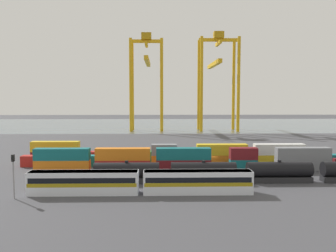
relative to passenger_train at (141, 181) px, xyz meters
The scene contains 31 objects.
ground_plane 65.91m from the passenger_train, 76.29° to the left, with size 420.00×420.00×0.00m, color #424247.
harbour_water 155.05m from the passenger_train, 84.22° to the left, with size 400.00×110.00×0.01m, color slate.
passenger_train is the anchor object (origin of this frame).
freight_tank_row 20.45m from the passenger_train, 21.88° to the left, with size 56.68×2.85×4.31m.
signal_mast 20.70m from the passenger_train, behind, with size 0.36×0.60×7.22m.
shipping_container_0 25.92m from the passenger_train, 135.10° to the left, with size 12.10×2.44×2.60m, color orange.
shipping_container_1 25.96m from the passenger_train, 135.10° to the left, with size 12.10×2.44×2.60m, color #146066.
shipping_container_2 18.96m from the passenger_train, 105.11° to the left, with size 12.10×2.44×2.60m, color #AD211C.
shipping_container_3 19.02m from the passenger_train, 105.11° to the left, with size 12.10×2.44×2.60m, color orange.
shipping_container_4 20.17m from the passenger_train, 65.14° to the left, with size 12.10×2.44×2.60m, color maroon.
shipping_container_5 20.23m from the passenger_train, 65.14° to the left, with size 12.10×2.44×2.60m, color #146066.
shipping_container_6 28.53m from the passenger_train, 39.88° to the left, with size 6.04×2.44×2.60m, color #146066.
shipping_container_7 28.57m from the passenger_train, 39.88° to the left, with size 6.04×2.44×2.60m, color maroon.
shipping_container_8 39.76m from the passenger_train, 27.39° to the left, with size 12.10×2.44×2.60m, color slate.
shipping_container_9 39.79m from the passenger_train, 27.39° to the left, with size 12.10×2.44×2.60m, color slate.
shipping_container_11 33.98m from the passenger_train, 133.91° to the left, with size 12.10×2.44×2.60m, color #AD211C.
shipping_container_12 26.32m from the passenger_train, 111.54° to the left, with size 12.10×2.44×2.60m, color #146066.
shipping_container_13 24.85m from the passenger_train, 80.16° to the left, with size 6.04×2.44×2.60m, color orange.
shipping_container_14 24.90m from the passenger_train, 80.16° to the left, with size 6.04×2.44×2.60m, color slate.
shipping_container_15 30.47m from the passenger_train, 53.45° to the left, with size 12.10×2.44×2.60m, color orange.
shipping_container_16 30.51m from the passenger_train, 53.45° to the left, with size 12.10×2.44×2.60m, color gold.
shipping_container_17 40.33m from the passenger_train, 37.37° to the left, with size 12.10×2.44×2.60m, color gold.
shipping_container_18 40.36m from the passenger_train, 37.37° to the left, with size 12.10×2.44×2.60m, color silver.
shipping_container_19 52.06m from the passenger_train, 28.04° to the left, with size 12.10×2.44×2.60m, color #146066.
shipping_container_22 38.61m from the passenger_train, 127.42° to the left, with size 12.10×2.44×2.60m, color maroon.
shipping_container_23 38.64m from the passenger_train, 127.42° to the left, with size 12.10×2.44×2.60m, color gold.
shipping_container_24 32.28m from the passenger_train, 108.21° to the left, with size 12.10×2.44×2.60m, color #AD211C.
shipping_container_25 30.84m from the passenger_train, 83.88° to the left, with size 6.04×2.44×2.60m, color #197538.
shipping_container_26 34.90m from the passenger_train, 61.48° to the left, with size 12.10×2.44×2.60m, color #AD211C.
gantry_crane_west 121.53m from the passenger_train, 91.57° to the left, with size 16.34×40.59×47.71m.
gantry_crane_central 125.24m from the passenger_train, 74.80° to the left, with size 19.40×38.72×48.47m.
Camera 1 is at (-12.36, -82.97, 16.36)m, focal length 37.60 mm.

